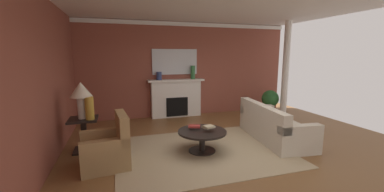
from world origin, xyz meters
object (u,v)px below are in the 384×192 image
(sofa, at_px, (273,127))
(mantel_mirror, at_px, (175,62))
(vase_mantel_right, at_px, (193,72))
(side_table, at_px, (84,132))
(table_lamp, at_px, (81,93))
(vase_on_side_table, at_px, (89,108))
(potted_plant, at_px, (270,100))
(fireplace, at_px, (176,99))
(armchair_near_window, at_px, (107,150))
(vase_mantel_left, at_px, (159,76))
(coffee_table, at_px, (202,136))

(sofa, bearing_deg, mantel_mirror, 120.15)
(vase_mantel_right, bearing_deg, side_table, -144.51)
(mantel_mirror, height_order, table_lamp, mantel_mirror)
(vase_on_side_table, bearing_deg, potted_plant, 16.94)
(mantel_mirror, bearing_deg, side_table, -136.84)
(fireplace, bearing_deg, side_table, -138.35)
(vase_mantel_right, bearing_deg, table_lamp, -144.51)
(table_lamp, bearing_deg, vase_on_side_table, -38.66)
(armchair_near_window, xyz_separation_m, vase_mantel_left, (1.47, 3.05, 1.04))
(vase_on_side_table, relative_size, vase_mantel_right, 1.08)
(sofa, xyz_separation_m, potted_plant, (1.36, 2.08, 0.19))
(sofa, height_order, table_lamp, table_lamp)
(vase_on_side_table, bearing_deg, armchair_near_window, -66.66)
(vase_mantel_left, height_order, potted_plant, vase_mantel_left)
(vase_on_side_table, distance_m, vase_mantel_right, 3.73)
(sofa, relative_size, side_table, 3.12)
(side_table, distance_m, table_lamp, 0.82)
(sofa, relative_size, vase_on_side_table, 4.73)
(mantel_mirror, distance_m, vase_mantel_left, 0.72)
(side_table, height_order, vase_mantel_left, vase_mantel_left)
(fireplace, xyz_separation_m, table_lamp, (-2.50, -2.22, 0.65))
(fireplace, xyz_separation_m, mantel_mirror, (-0.00, 0.12, 1.19))
(side_table, height_order, vase_on_side_table, vase_on_side_table)
(vase_on_side_table, distance_m, potted_plant, 5.66)
(sofa, xyz_separation_m, vase_mantel_right, (-1.14, 2.73, 1.14))
(mantel_mirror, relative_size, side_table, 2.08)
(fireplace, distance_m, armchair_near_window, 3.72)
(sofa, height_order, side_table, sofa)
(table_lamp, distance_m, potted_plant, 5.80)
(vase_mantel_right, bearing_deg, vase_on_side_table, -141.65)
(fireplace, height_order, mantel_mirror, mantel_mirror)
(mantel_mirror, relative_size, table_lamp, 1.94)
(mantel_mirror, distance_m, table_lamp, 3.47)
(fireplace, height_order, sofa, fireplace)
(fireplace, height_order, table_lamp, table_lamp)
(coffee_table, height_order, side_table, side_table)
(potted_plant, bearing_deg, vase_on_side_table, -163.06)
(vase_on_side_table, bearing_deg, fireplace, 44.92)
(side_table, xyz_separation_m, vase_mantel_left, (1.95, 2.18, 0.95))
(armchair_near_window, distance_m, coffee_table, 1.85)
(fireplace, distance_m, coffee_table, 3.01)
(coffee_table, relative_size, side_table, 1.43)
(mantel_mirror, bearing_deg, table_lamp, -136.84)
(fireplace, height_order, armchair_near_window, fireplace)
(fireplace, bearing_deg, vase_mantel_right, -5.15)
(side_table, bearing_deg, sofa, -7.61)
(side_table, relative_size, vase_on_side_table, 1.51)
(sofa, height_order, potted_plant, sofa)
(fireplace, height_order, vase_mantel_right, vase_mantel_right)
(mantel_mirror, bearing_deg, vase_on_side_table, -133.64)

